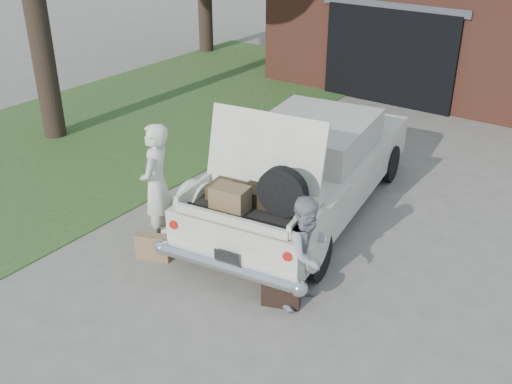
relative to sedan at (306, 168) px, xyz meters
The scene contains 7 objects.
ground 2.41m from the sedan, 83.57° to the right, with size 90.00×90.00×0.00m, color gray.
grass_strip 5.34m from the sedan, behind, with size 6.00×16.00×0.02m, color #2D4C1E.
sedan is the anchor object (origin of this frame).
woman_left 2.35m from the sedan, 121.40° to the right, with size 0.66×0.43×1.81m, color silver.
woman_right 2.37m from the sedan, 58.23° to the right, with size 0.71×0.55×1.46m, color gray.
suitcase_left 2.66m from the sedan, 111.89° to the right, with size 0.48×0.15×0.37m, color #986F4D.
suitcase_right 2.55m from the sedan, 65.04° to the right, with size 0.47×0.15×0.37m, color black.
Camera 1 is at (4.02, -5.00, 4.62)m, focal length 42.00 mm.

